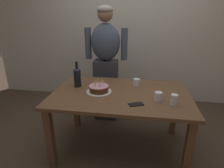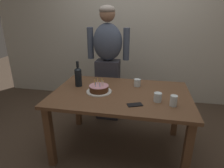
{
  "view_description": "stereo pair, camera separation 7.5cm",
  "coord_description": "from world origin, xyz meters",
  "px_view_note": "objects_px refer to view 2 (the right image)",
  "views": [
    {
      "loc": [
        0.2,
        -1.91,
        1.57
      ],
      "look_at": [
        -0.1,
        -0.01,
        0.84
      ],
      "focal_mm": 30.25,
      "sensor_mm": 36.0,
      "label": 1
    },
    {
      "loc": [
        0.27,
        -1.89,
        1.57
      ],
      "look_at": [
        -0.1,
        -0.01,
        0.84
      ],
      "focal_mm": 30.25,
      "sensor_mm": 36.0,
      "label": 2
    }
  ],
  "objects_px": {
    "birthday_cake": "(99,89)",
    "person_man_bearded": "(108,64)",
    "water_glass_near": "(174,101)",
    "water_glass_side": "(137,83)",
    "water_glass_far": "(158,97)",
    "wine_bottle": "(78,76)",
    "cell_phone": "(135,105)"
  },
  "relations": [
    {
      "from": "birthday_cake",
      "to": "wine_bottle",
      "type": "height_order",
      "value": "wine_bottle"
    },
    {
      "from": "water_glass_far",
      "to": "wine_bottle",
      "type": "height_order",
      "value": "wine_bottle"
    },
    {
      "from": "birthday_cake",
      "to": "cell_phone",
      "type": "height_order",
      "value": "birthday_cake"
    },
    {
      "from": "water_glass_side",
      "to": "water_glass_far",
      "type": "bearing_deg",
      "value": -59.29
    },
    {
      "from": "birthday_cake",
      "to": "cell_phone",
      "type": "relative_size",
      "value": 1.94
    },
    {
      "from": "birthday_cake",
      "to": "water_glass_near",
      "type": "xyz_separation_m",
      "value": [
        0.77,
        -0.18,
        0.02
      ]
    },
    {
      "from": "water_glass_far",
      "to": "water_glass_side",
      "type": "relative_size",
      "value": 1.05
    },
    {
      "from": "wine_bottle",
      "to": "water_glass_side",
      "type": "bearing_deg",
      "value": 10.58
    },
    {
      "from": "birthday_cake",
      "to": "person_man_bearded",
      "type": "xyz_separation_m",
      "value": [
        -0.06,
        0.74,
        0.1
      ]
    },
    {
      "from": "water_glass_side",
      "to": "wine_bottle",
      "type": "xyz_separation_m",
      "value": [
        -0.69,
        -0.13,
        0.08
      ]
    },
    {
      "from": "water_glass_near",
      "to": "cell_phone",
      "type": "height_order",
      "value": "water_glass_near"
    },
    {
      "from": "cell_phone",
      "to": "person_man_bearded",
      "type": "distance_m",
      "value": 1.1
    },
    {
      "from": "water_glass_near",
      "to": "water_glass_side",
      "type": "distance_m",
      "value": 0.58
    },
    {
      "from": "water_glass_side",
      "to": "cell_phone",
      "type": "bearing_deg",
      "value": -88.62
    },
    {
      "from": "wine_bottle",
      "to": "cell_phone",
      "type": "bearing_deg",
      "value": -28.08
    },
    {
      "from": "water_glass_side",
      "to": "person_man_bearded",
      "type": "relative_size",
      "value": 0.05
    },
    {
      "from": "water_glass_far",
      "to": "person_man_bearded",
      "type": "relative_size",
      "value": 0.05
    },
    {
      "from": "water_glass_near",
      "to": "water_glass_side",
      "type": "relative_size",
      "value": 1.21
    },
    {
      "from": "water_glass_far",
      "to": "cell_phone",
      "type": "xyz_separation_m",
      "value": [
        -0.21,
        -0.12,
        -0.04
      ]
    },
    {
      "from": "person_man_bearded",
      "to": "wine_bottle",
      "type": "bearing_deg",
      "value": 69.21
    },
    {
      "from": "wine_bottle",
      "to": "cell_phone",
      "type": "xyz_separation_m",
      "value": [
        0.7,
        -0.38,
        -0.12
      ]
    },
    {
      "from": "water_glass_far",
      "to": "wine_bottle",
      "type": "xyz_separation_m",
      "value": [
        -0.92,
        0.25,
        0.08
      ]
    },
    {
      "from": "person_man_bearded",
      "to": "water_glass_far",
      "type": "bearing_deg",
      "value": 128.89
    },
    {
      "from": "wine_bottle",
      "to": "water_glass_far",
      "type": "bearing_deg",
      "value": -15.33
    },
    {
      "from": "birthday_cake",
      "to": "water_glass_far",
      "type": "xyz_separation_m",
      "value": [
        0.63,
        -0.12,
        0.01
      ]
    },
    {
      "from": "birthday_cake",
      "to": "person_man_bearded",
      "type": "distance_m",
      "value": 0.75
    },
    {
      "from": "water_glass_near",
      "to": "water_glass_far",
      "type": "height_order",
      "value": "water_glass_near"
    },
    {
      "from": "birthday_cake",
      "to": "water_glass_side",
      "type": "bearing_deg",
      "value": 33.11
    },
    {
      "from": "water_glass_near",
      "to": "wine_bottle",
      "type": "distance_m",
      "value": 1.11
    },
    {
      "from": "birthday_cake",
      "to": "water_glass_far",
      "type": "bearing_deg",
      "value": -10.52
    },
    {
      "from": "birthday_cake",
      "to": "person_man_bearded",
      "type": "bearing_deg",
      "value": 94.53
    },
    {
      "from": "water_glass_near",
      "to": "person_man_bearded",
      "type": "relative_size",
      "value": 0.06
    }
  ]
}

